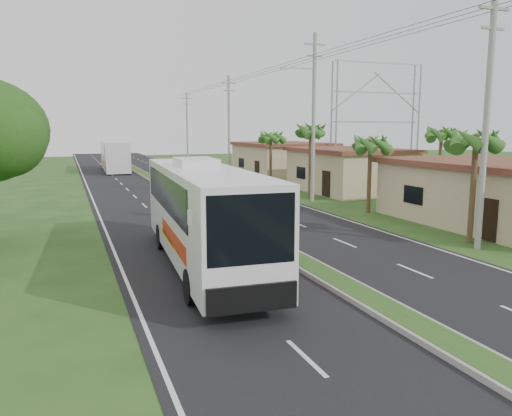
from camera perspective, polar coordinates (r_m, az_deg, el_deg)
name	(u,v)px	position (r m, az deg, el deg)	size (l,w,h in m)	color
ground	(332,281)	(17.76, 8.66, -8.30)	(180.00, 180.00, 0.00)	#23481A
road_asphalt	(194,203)	(36.11, -7.14, 0.57)	(14.00, 160.00, 0.02)	black
median_strip	(194,202)	(36.10, -7.14, 0.72)	(1.20, 160.00, 0.18)	gray
lane_edge_left	(96,208)	(35.15, -17.80, -0.04)	(0.12, 160.00, 0.01)	silver
lane_edge_right	(279,199)	(38.24, 2.66, 1.08)	(0.12, 160.00, 0.01)	silver
shop_near	(501,193)	(30.74, 26.24, 1.58)	(8.60, 12.60, 3.52)	tan
shop_mid	(349,170)	(43.17, 10.55, 4.32)	(7.60, 10.60, 3.67)	tan
shop_far	(282,160)	(55.56, 2.99, 5.54)	(8.60, 11.60, 3.82)	tan
palm_verge_a	(476,141)	(24.87, 23.86, 7.06)	(2.40, 2.40, 5.45)	#473321
palm_verge_b	(370,144)	(32.14, 12.95, 7.17)	(2.40, 2.40, 5.05)	#473321
palm_verge_c	(311,131)	(37.87, 6.28, 8.74)	(2.40, 2.40, 5.85)	#473321
palm_verge_d	(271,137)	(46.26, 1.69, 8.11)	(2.40, 2.40, 5.25)	#473321
palm_behind_shop	(442,134)	(39.45, 20.44, 7.97)	(2.40, 2.40, 5.65)	#473321
utility_pole_a	(486,119)	(23.81, 24.84, 9.19)	(1.60, 0.28, 11.00)	gray
utility_pole_b	(313,115)	(36.85, 6.56, 10.49)	(3.20, 0.28, 12.00)	gray
utility_pole_c	(229,125)	(55.38, -3.11, 9.41)	(1.60, 0.28, 11.00)	gray
utility_pole_d	(187,128)	(74.67, -7.87, 9.03)	(1.60, 0.28, 10.50)	gray
billboard_lattice	(376,114)	(54.12, 13.58, 10.40)	(10.18, 1.18, 12.07)	gray
coach_bus_main	(202,209)	(19.08, -6.16, -0.07)	(3.38, 12.85, 4.11)	white
coach_bus_far	(115,154)	(65.71, -15.86, 5.91)	(3.10, 12.85, 3.72)	silver
motorcyclist	(232,236)	(21.26, -2.75, -3.26)	(1.88, 0.73, 2.12)	black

